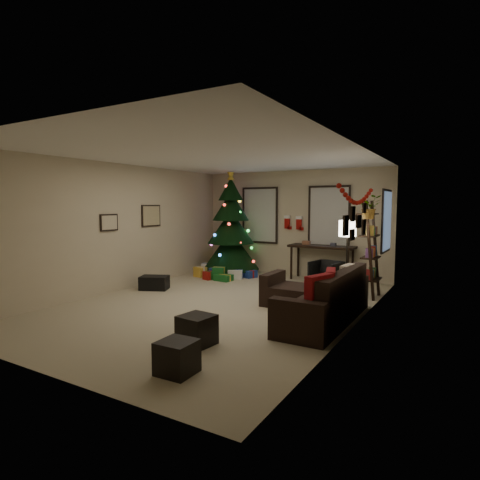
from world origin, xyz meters
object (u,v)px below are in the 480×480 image
Objects in this scene: christmas_tree at (231,231)px; sofa at (318,301)px; desk_chair at (326,273)px; bookshelf at (372,251)px; desk at (322,249)px.

christmas_tree is 4.43m from sofa.
bookshelf is (1.10, -0.62, 0.64)m from desk_chair.
sofa is at bearing -103.11° from bookshelf.
desk is at bearing 107.82° from sofa.
christmas_tree is 1.75× the size of desk.
bookshelf reaches higher than desk.
sofa is at bearing -72.18° from desk.
sofa is 1.58× the size of desk.
christmas_tree is 2.84m from desk_chair.
christmas_tree is 2.42m from desk.
christmas_tree is 1.11× the size of sofa.
desk_chair is at bearing 150.78° from bookshelf.
desk reaches higher than sofa.
desk_chair is at bearing -5.93° from christmas_tree.
sofa is 4.25× the size of desk_chair.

